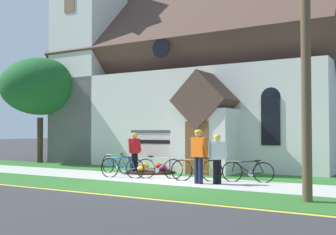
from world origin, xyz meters
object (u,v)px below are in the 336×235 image
Objects in this scene: bicycle_silver at (122,168)px; bicycle_yellow at (159,168)px; cyclist_in_white_jersey at (199,152)px; yard_deciduous_tree at (41,87)px; bicycle_green at (248,171)px; roadside_conifer at (336,64)px; bicycle_blue at (197,170)px; cyclist_in_blue_jersey at (135,150)px; cyclist_in_green_jersey at (217,155)px; bicycle_white at (116,164)px; church_sign at (153,144)px.

bicycle_yellow reaches higher than bicycle_silver.
yard_deciduous_tree reaches higher than cyclist_in_white_jersey.
bicycle_green is 8.34m from roadside_conifer.
cyclist_in_blue_jersey is at bearing 161.52° from bicycle_blue.
bicycle_blue is 3.62m from cyclist_in_blue_jersey.
cyclist_in_green_jersey is at bearing -19.68° from cyclist_in_blue_jersey.
roadside_conifer reaches higher than yard_deciduous_tree.
cyclist_in_blue_jersey is 4.60m from cyclist_in_green_jersey.
bicycle_green is 1.04× the size of cyclist_in_blue_jersey.
bicycle_green is 1.07× the size of cyclist_in_green_jersey.
yard_deciduous_tree reaches higher than bicycle_silver.
cyclist_in_white_jersey is at bearing -19.84° from bicycle_yellow.
yard_deciduous_tree reaches higher than bicycle_white.
cyclist_in_green_jersey reaches higher than bicycle_silver.
bicycle_silver is 1.03× the size of bicycle_green.
church_sign is at bearing 94.94° from bicycle_silver.
cyclist_in_blue_jersey reaches higher than bicycle_silver.
bicycle_white is 1.10× the size of cyclist_in_green_jersey.
cyclist_in_green_jersey is (3.72, 0.09, 0.55)m from bicycle_silver.
cyclist_in_white_jersey reaches higher than church_sign.
cyclist_in_blue_jersey is at bearing 149.45° from bicycle_yellow.
church_sign is at bearing 147.36° from bicycle_blue.
cyclist_in_white_jersey reaches higher than bicycle_white.
yard_deciduous_tree reaches higher than bicycle_yellow.
bicycle_green is 1.87m from cyclist_in_white_jersey.
bicycle_silver is at bearing -127.82° from roadside_conifer.
bicycle_yellow is at bearing -18.63° from yard_deciduous_tree.
bicycle_silver is 9.98m from yard_deciduous_tree.
cyclist_in_green_jersey is 0.21× the size of roadside_conifer.
bicycle_blue is 1.02× the size of cyclist_in_blue_jersey.
bicycle_silver is 0.24× the size of roadside_conifer.
cyclist_in_blue_jersey is at bearing 160.32° from cyclist_in_green_jersey.
bicycle_green is 1.02× the size of bicycle_blue.
bicycle_yellow is 9.93m from roadside_conifer.
bicycle_white is at bearing 171.54° from bicycle_blue.
roadside_conifer is at bearing 75.47° from bicycle_green.
cyclist_in_green_jersey reaches higher than bicycle_yellow.
cyclist_in_blue_jersey is (-1.84, 1.09, 0.58)m from bicycle_yellow.
roadside_conifer reaches higher than church_sign.
church_sign is 1.21× the size of bicycle_white.
bicycle_silver is at bearing -44.35° from bicycle_white.
roadside_conifer is at bearing 43.36° from bicycle_white.
bicycle_blue is at bearing 156.13° from cyclist_in_green_jersey.
cyclist_in_blue_jersey is (-3.39, 1.13, 0.57)m from bicycle_blue.
yard_deciduous_tree is at bearing 170.44° from church_sign.
cyclist_in_blue_jersey reaches higher than bicycle_blue.
yard_deciduous_tree reaches higher than bicycle_green.
cyclist_in_blue_jersey is at bearing -15.50° from yard_deciduous_tree.
bicycle_green is (4.61, -1.32, -0.79)m from church_sign.
bicycle_blue is at bearing -114.45° from roadside_conifer.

